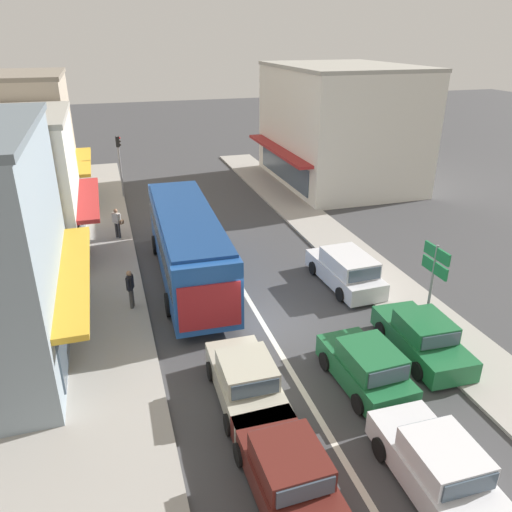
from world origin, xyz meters
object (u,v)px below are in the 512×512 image
at_px(hatchback_adjacent_lane_trail, 366,367).
at_px(pedestrian_browsing_midblock, 130,287).
at_px(traffic_light_downstreet, 119,157).
at_px(parked_sedan_kerb_front, 422,338).
at_px(pedestrian_with_handbag_near, 117,221).
at_px(sedan_behind_bus_mid, 246,382).
at_px(sedan_behind_bus_near, 440,469).
at_px(directional_road_sign, 434,269).
at_px(city_bus, 187,241).
at_px(parked_wagon_kerb_second, 346,270).
at_px(sedan_queue_gap_filler, 288,474).

distance_m(hatchback_adjacent_lane_trail, pedestrian_browsing_midblock, 9.78).
bearing_deg(traffic_light_downstreet, parked_sedan_kerb_front, -67.54).
bearing_deg(traffic_light_downstreet, hatchback_adjacent_lane_trail, -74.64).
bearing_deg(pedestrian_browsing_midblock, pedestrian_with_handbag_near, 91.08).
distance_m(parked_sedan_kerb_front, traffic_light_downstreet, 23.44).
relative_size(hatchback_adjacent_lane_trail, sedan_behind_bus_mid, 0.89).
bearing_deg(sedan_behind_bus_near, directional_road_sign, 58.15).
relative_size(sedan_behind_bus_mid, traffic_light_downstreet, 1.01).
height_order(city_bus, traffic_light_downstreet, traffic_light_downstreet).
distance_m(city_bus, parked_wagon_kerb_second, 7.15).
height_order(sedan_queue_gap_filler, traffic_light_downstreet, traffic_light_downstreet).
bearing_deg(parked_sedan_kerb_front, parked_wagon_kerb_second, 92.10).
relative_size(pedestrian_with_handbag_near, pedestrian_browsing_midblock, 1.00).
xyz_separation_m(hatchback_adjacent_lane_trail, parked_sedan_kerb_front, (2.71, 1.00, -0.05)).
bearing_deg(hatchback_adjacent_lane_trail, city_bus, 113.89).
relative_size(parked_sedan_kerb_front, directional_road_sign, 1.18).
height_order(sedan_behind_bus_mid, pedestrian_browsing_midblock, pedestrian_browsing_midblock).
bearing_deg(parked_sedan_kerb_front, sedan_queue_gap_filler, -147.38).
relative_size(sedan_queue_gap_filler, parked_sedan_kerb_front, 1.00).
relative_size(parked_sedan_kerb_front, pedestrian_browsing_midblock, 2.62).
xyz_separation_m(sedan_behind_bus_near, sedan_queue_gap_filler, (-3.57, 0.94, 0.00)).
distance_m(city_bus, pedestrian_with_handbag_near, 6.56).
relative_size(city_bus, sedan_queue_gap_filler, 2.57).
bearing_deg(sedan_behind_bus_near, parked_sedan_kerb_front, 60.14).
height_order(city_bus, sedan_behind_bus_near, city_bus).
height_order(hatchback_adjacent_lane_trail, sedan_behind_bus_mid, hatchback_adjacent_lane_trail).
distance_m(traffic_light_downstreet, directional_road_sign, 22.72).
relative_size(sedan_queue_gap_filler, parked_wagon_kerb_second, 0.93).
height_order(sedan_behind_bus_near, sedan_behind_bus_mid, same).
bearing_deg(parked_wagon_kerb_second, sedan_behind_bus_near, -104.38).
distance_m(sedan_behind_bus_near, sedan_behind_bus_mid, 5.81).
xyz_separation_m(city_bus, sedan_queue_gap_filler, (0.26, -12.30, -1.22)).
distance_m(parked_wagon_kerb_second, traffic_light_downstreet, 18.37).
height_order(pedestrian_with_handbag_near, pedestrian_browsing_midblock, same).
bearing_deg(parked_wagon_kerb_second, directional_road_sign, -75.86).
bearing_deg(pedestrian_with_handbag_near, sedan_queue_gap_filler, -80.24).
relative_size(sedan_behind_bus_mid, directional_road_sign, 1.17).
height_order(sedan_behind_bus_mid, pedestrian_with_handbag_near, pedestrian_with_handbag_near).
bearing_deg(sedan_queue_gap_filler, parked_sedan_kerb_front, 32.62).
height_order(hatchback_adjacent_lane_trail, sedan_behind_bus_near, hatchback_adjacent_lane_trail).
bearing_deg(traffic_light_downstreet, sedan_behind_bus_near, -77.35).
height_order(traffic_light_downstreet, pedestrian_browsing_midblock, traffic_light_downstreet).
distance_m(directional_road_sign, pedestrian_with_handbag_near, 16.73).
xyz_separation_m(hatchback_adjacent_lane_trail, pedestrian_with_handbag_near, (-6.91, 14.98, 0.36)).
bearing_deg(sedan_behind_bus_near, pedestrian_with_handbag_near, 109.33).
distance_m(sedan_behind_bus_near, parked_sedan_kerb_front, 5.88).
bearing_deg(sedan_behind_bus_near, sedan_queue_gap_filler, 165.25).
relative_size(city_bus, parked_wagon_kerb_second, 2.39).
relative_size(traffic_light_downstreet, pedestrian_browsing_midblock, 2.58).
relative_size(sedan_behind_bus_near, parked_wagon_kerb_second, 0.93).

